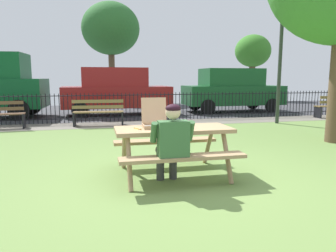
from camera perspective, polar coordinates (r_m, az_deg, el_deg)
The scene contains 15 objects.
ground at distance 6.22m, azimuth -0.51°, elevation -5.73°, with size 28.00×10.66×0.02m, color olive.
cobblestone_walkway at distance 10.70m, azimuth -6.04°, elevation 0.37°, with size 28.00×1.40×0.01m, color slate.
street_asphalt at distance 15.00m, azimuth -8.18°, elevation 2.72°, with size 28.00×7.31×0.01m, color #38383D.
picnic_table_foreground at distance 4.96m, azimuth 0.95°, elevation -2.26°, with size 1.82×1.50×0.79m.
pizza_box_open at distance 5.01m, azimuth -2.35°, elevation 1.09°, with size 0.43×0.48×0.45m.
pizza_slice_on_table at distance 4.75m, azimuth -6.40°, elevation -0.60°, with size 0.28×0.24×0.02m.
adult_at_table at distance 4.44m, azimuth 0.66°, elevation -2.79°, with size 0.61×0.59×1.19m.
iron_fence_streetside at distance 11.33m, azimuth -6.54°, elevation 3.48°, with size 22.49×0.03×1.01m.
park_bench_center at distance 10.42m, azimuth -12.46°, elevation 2.32°, with size 1.62×0.56×0.85m.
park_bench_right at distance 13.89m, azimuth 28.11°, elevation 3.05°, with size 1.63×0.58×0.85m.
lamp_post_walkway at distance 11.35m, azimuth 19.67°, elevation 12.65°, with size 0.28×0.28×3.94m.
parked_car_left at distance 13.36m, azimuth -9.39°, elevation 6.31°, with size 4.46×2.03×1.94m.
parked_car_center at distance 14.68m, azimuth 11.51°, elevation 6.46°, with size 4.42×1.94×1.94m.
far_tree_midleft at distance 20.56m, azimuth -10.30°, elevation 16.85°, with size 3.53×3.53×6.12m.
far_tree_center at distance 23.10m, azimuth 15.07°, elevation 12.80°, with size 2.44×2.44×4.47m.
Camera 1 is at (-1.34, -4.54, 1.54)m, focal length 33.75 mm.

